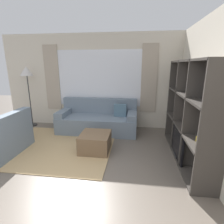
# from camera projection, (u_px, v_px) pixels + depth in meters

# --- Properties ---
(ground_plane) EXTENTS (16.00, 16.00, 0.00)m
(ground_plane) POSITION_uv_depth(u_px,v_px,m) (51.00, 207.00, 2.33)
(ground_plane) COLOR #665B51
(wall_back) EXTENTS (5.81, 0.11, 2.70)m
(wall_back) POSITION_uv_depth(u_px,v_px,m) (99.00, 82.00, 5.16)
(wall_back) COLOR beige
(wall_back) RESTS_ON ground_plane
(wall_right) EXTENTS (0.07, 4.50, 2.70)m
(wall_right) POSITION_uv_depth(u_px,v_px,m) (204.00, 92.00, 3.25)
(wall_right) COLOR beige
(wall_right) RESTS_ON ground_plane
(area_rug) EXTENTS (2.50, 2.21, 0.01)m
(area_rug) POSITION_uv_depth(u_px,v_px,m) (58.00, 146.00, 4.06)
(area_rug) COLOR tan
(area_rug) RESTS_ON ground_plane
(shelving_unit) EXTENTS (0.40, 2.31, 1.92)m
(shelving_unit) POSITION_uv_depth(u_px,v_px,m) (191.00, 114.00, 3.35)
(shelving_unit) COLOR #515660
(shelving_unit) RESTS_ON ground_plane
(couch_main) EXTENTS (2.17, 0.92, 0.89)m
(couch_main) POSITION_uv_depth(u_px,v_px,m) (98.00, 120.00, 4.95)
(couch_main) COLOR slate
(couch_main) RESTS_ON ground_plane
(ottoman) EXTENTS (0.63, 0.66, 0.40)m
(ottoman) POSITION_uv_depth(u_px,v_px,m) (95.00, 142.00, 3.82)
(ottoman) COLOR brown
(ottoman) RESTS_ON ground_plane
(floor_lamp) EXTENTS (0.37, 0.37, 1.79)m
(floor_lamp) POSITION_uv_depth(u_px,v_px,m) (27.00, 74.00, 5.07)
(floor_lamp) COLOR black
(floor_lamp) RESTS_ON ground_plane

